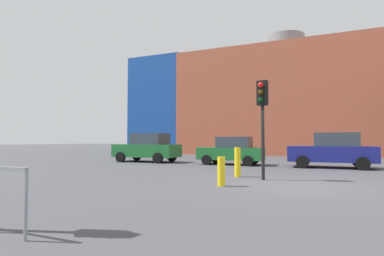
# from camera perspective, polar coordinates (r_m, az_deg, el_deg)

# --- Properties ---
(ground_plane) EXTENTS (200.00, 200.00, 0.00)m
(ground_plane) POSITION_cam_1_polar(r_m,az_deg,el_deg) (10.14, 18.96, -10.30)
(ground_plane) COLOR #47474C
(building_backdrop) EXTENTS (34.85, 10.41, 12.86)m
(building_backdrop) POSITION_cam_1_polar(r_m,az_deg,el_deg) (34.54, 17.37, 4.56)
(building_backdrop) COLOR #B2563D
(building_backdrop) RESTS_ON ground_plane
(parked_car_0) EXTENTS (4.36, 2.14, 1.89)m
(parked_car_0) POSITION_cam_1_polar(r_m,az_deg,el_deg) (20.42, -8.38, -3.71)
(parked_car_0) COLOR #1E662D
(parked_car_0) RESTS_ON ground_plane
(parked_car_1) EXTENTS (3.79, 1.86, 1.64)m
(parked_car_1) POSITION_cam_1_polar(r_m,az_deg,el_deg) (18.08, 7.49, -4.28)
(parked_car_1) COLOR #1E662D
(parked_car_1) RESTS_ON ground_plane
(parked_car_2) EXTENTS (4.21, 2.06, 1.82)m
(parked_car_2) POSITION_cam_1_polar(r_m,az_deg,el_deg) (17.42, 24.94, -3.85)
(parked_car_2) COLOR navy
(parked_car_2) RESTS_ON ground_plane
(traffic_light_island) EXTENTS (0.41, 0.40, 3.60)m
(traffic_light_island) POSITION_cam_1_polar(r_m,az_deg,el_deg) (11.28, 13.12, 3.96)
(traffic_light_island) COLOR black
(traffic_light_island) RESTS_ON ground_plane
(bollard_yellow_0) EXTENTS (0.24, 0.24, 0.91)m
(bollard_yellow_0) POSITION_cam_1_polar(r_m,az_deg,el_deg) (9.53, 5.56, -8.16)
(bollard_yellow_0) COLOR yellow
(bollard_yellow_0) RESTS_ON ground_plane
(bollard_yellow_2) EXTENTS (0.24, 0.24, 1.15)m
(bollard_yellow_2) POSITION_cam_1_polar(r_m,az_deg,el_deg) (12.04, 8.59, -6.37)
(bollard_yellow_2) COLOR yellow
(bollard_yellow_2) RESTS_ON ground_plane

